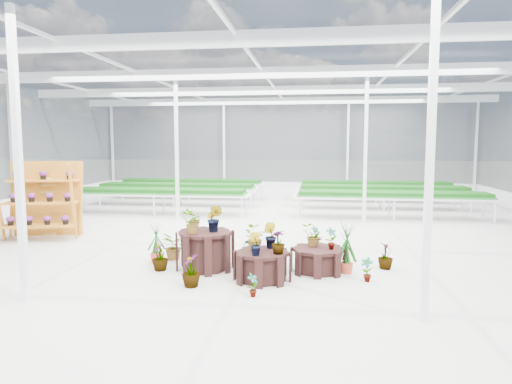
# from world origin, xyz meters

# --- Properties ---
(ground_plane) EXTENTS (24.00, 24.00, 0.00)m
(ground_plane) POSITION_xyz_m (0.00, 0.00, 0.00)
(ground_plane) COLOR gray
(ground_plane) RESTS_ON ground
(greenhouse_shell) EXTENTS (18.00, 24.00, 4.50)m
(greenhouse_shell) POSITION_xyz_m (0.00, 0.00, 2.25)
(greenhouse_shell) COLOR white
(greenhouse_shell) RESTS_ON ground
(steel_frame) EXTENTS (18.00, 24.00, 4.50)m
(steel_frame) POSITION_xyz_m (0.00, 0.00, 2.25)
(steel_frame) COLOR silver
(steel_frame) RESTS_ON ground
(nursery_benches) EXTENTS (16.00, 7.00, 0.84)m
(nursery_benches) POSITION_xyz_m (0.00, 7.20, 0.42)
(nursery_benches) COLOR silver
(nursery_benches) RESTS_ON ground
(plinth_tall) EXTENTS (1.41, 1.41, 0.75)m
(plinth_tall) POSITION_xyz_m (-0.65, -1.82, 0.38)
(plinth_tall) COLOR black
(plinth_tall) RESTS_ON ground
(plinth_mid) EXTENTS (1.01, 1.01, 0.53)m
(plinth_mid) POSITION_xyz_m (0.55, -2.42, 0.27)
(plinth_mid) COLOR black
(plinth_mid) RESTS_ON ground
(plinth_low) EXTENTS (1.05, 1.05, 0.46)m
(plinth_low) POSITION_xyz_m (1.55, -1.72, 0.23)
(plinth_low) COLOR black
(plinth_low) RESTS_ON ground
(shelf_rack) EXTENTS (2.07, 1.41, 2.00)m
(shelf_rack) POSITION_xyz_m (-5.55, 0.50, 1.00)
(shelf_rack) COLOR #B16B1C
(shelf_rack) RESTS_ON ground
(bird_table) EXTENTS (0.40, 0.40, 1.62)m
(bird_table) POSITION_xyz_m (-5.61, 0.95, 0.81)
(bird_table) COLOR #B29848
(bird_table) RESTS_ON ground
(nursery_plants) EXTENTS (5.02, 3.06, 1.29)m
(nursery_plants) POSITION_xyz_m (0.06, -1.70, 0.53)
(nursery_plants) COLOR #0E3F0E
(nursery_plants) RESTS_ON ground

